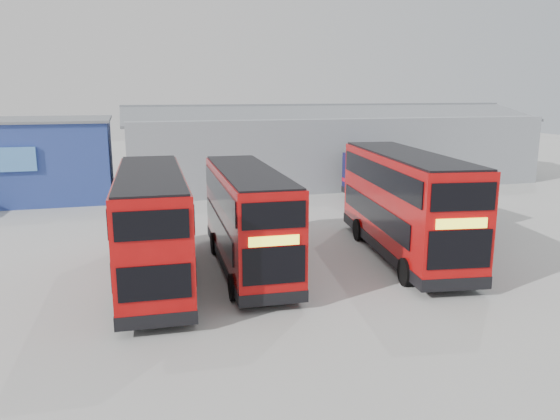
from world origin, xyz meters
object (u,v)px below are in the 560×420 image
object	(u,v)px
double_decker_centre	(248,220)
single_decker_blue	(401,187)
maintenance_shed	(324,146)
double_decker_right	(404,205)
double_decker_left	(152,228)
office_block	(13,159)

from	to	relation	value
double_decker_centre	single_decker_blue	world-z (taller)	double_decker_centre
maintenance_shed	single_decker_blue	distance (m)	12.50
double_decker_centre	double_decker_right	world-z (taller)	double_decker_right
maintenance_shed	double_decker_centre	xyz separation A→B (m)	(-10.59, -20.18, -0.64)
double_decker_centre	maintenance_shed	bearing A→B (deg)	64.75
double_decker_left	double_decker_centre	world-z (taller)	double_decker_left
double_decker_right	single_decker_blue	xyz separation A→B (m)	(4.00, 7.80, -0.72)
double_decker_centre	single_decker_blue	xyz separation A→B (m)	(10.68, 7.73, -0.51)
double_decker_left	single_decker_blue	xyz separation A→B (m)	(14.32, 8.30, -0.58)
double_decker_left	single_decker_blue	world-z (taller)	double_decker_left
double_decker_left	double_decker_centre	bearing A→B (deg)	-168.81
double_decker_centre	single_decker_blue	distance (m)	13.19
double_decker_left	single_decker_blue	size ratio (longest dim) A/B	0.90
office_block	maintenance_shed	distance (m)	22.09
double_decker_centre	office_block	bearing A→B (deg)	124.57
office_block	single_decker_blue	bearing A→B (deg)	-25.30
double_decker_left	double_decker_right	bearing A→B (deg)	-174.93
office_block	double_decker_centre	size ratio (longest dim) A/B	1.31
double_decker_right	double_decker_centre	bearing A→B (deg)	-172.69
maintenance_shed	double_decker_right	size ratio (longest dim) A/B	2.89
office_block	single_decker_blue	world-z (taller)	office_block
maintenance_shed	double_decker_centre	distance (m)	22.80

